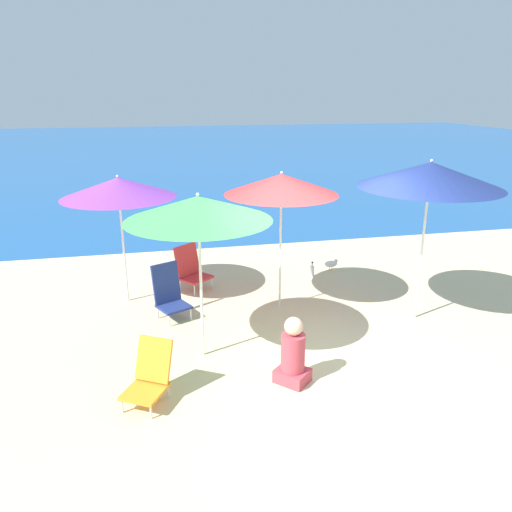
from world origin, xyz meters
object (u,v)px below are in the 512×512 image
at_px(beach_umbrella_green, 198,209).
at_px(water_bottle, 312,271).
at_px(beach_chair_red, 191,268).
at_px(person_seated_near, 293,355).
at_px(beach_chair_orange, 150,375).
at_px(beach_chair_navy, 169,293).
at_px(beach_umbrella_purple, 118,188).
at_px(beach_umbrella_navy, 430,175).
at_px(seagull, 331,264).
at_px(beach_umbrella_red, 281,184).

xyz_separation_m(beach_umbrella_green, water_bottle, (2.32, 2.47, -1.86)).
relative_size(beach_chair_red, person_seated_near, 0.92).
bearing_deg(beach_chair_red, water_bottle, -35.98).
xyz_separation_m(beach_chair_orange, person_seated_near, (1.66, 0.01, 0.04)).
bearing_deg(beach_chair_navy, beach_umbrella_purple, 104.71).
xyz_separation_m(beach_umbrella_purple, water_bottle, (3.34, 0.43, -1.78)).
bearing_deg(beach_chair_orange, beach_umbrella_navy, 48.43).
bearing_deg(person_seated_near, beach_chair_navy, 78.22).
bearing_deg(seagull, beach_umbrella_purple, -170.19).
bearing_deg(water_bottle, beach_umbrella_navy, -64.18).
height_order(beach_umbrella_green, person_seated_near, beach_umbrella_green).
bearing_deg(beach_umbrella_green, beach_chair_red, 88.43).
distance_m(beach_umbrella_red, beach_chair_navy, 2.35).
height_order(beach_umbrella_green, beach_chair_navy, beach_umbrella_green).
relative_size(beach_umbrella_navy, beach_umbrella_purple, 1.15).
xyz_separation_m(beach_umbrella_navy, beach_umbrella_green, (-3.30, -0.45, -0.22)).
bearing_deg(beach_chair_orange, beach_chair_navy, 111.35).
height_order(beach_umbrella_green, beach_chair_red, beach_umbrella_green).
bearing_deg(beach_chair_red, beach_umbrella_red, -78.41).
relative_size(beach_umbrella_purple, beach_chair_red, 2.69).
distance_m(beach_chair_orange, beach_chair_navy, 2.18).
relative_size(beach_chair_orange, person_seated_near, 0.83).
bearing_deg(beach_umbrella_red, beach_umbrella_navy, -23.29).
relative_size(beach_chair_orange, seagull, 2.58).
bearing_deg(beach_umbrella_green, person_seated_near, -41.94).
relative_size(beach_chair_orange, water_bottle, 2.44).
bearing_deg(beach_umbrella_purple, beach_chair_red, 16.36).
relative_size(beach_umbrella_green, seagull, 8.04).
bearing_deg(beach_umbrella_navy, beach_umbrella_purple, 159.71).
distance_m(beach_umbrella_navy, beach_umbrella_green, 3.34).
xyz_separation_m(beach_chair_red, person_seated_near, (0.90, -3.23, -0.02)).
bearing_deg(beach_umbrella_purple, beach_chair_navy, -49.62).
height_order(beach_umbrella_green, beach_umbrella_red, beach_umbrella_red).
bearing_deg(beach_umbrella_navy, beach_chair_navy, 167.30).
distance_m(beach_chair_red, beach_chair_orange, 3.33).
distance_m(beach_umbrella_red, beach_chair_red, 2.34).
height_order(water_bottle, seagull, water_bottle).
distance_m(beach_chair_orange, person_seated_near, 1.66).
distance_m(beach_umbrella_green, person_seated_near, 2.07).
xyz_separation_m(beach_umbrella_navy, water_bottle, (-0.98, 2.03, -2.07)).
xyz_separation_m(beach_umbrella_green, beach_chair_navy, (-0.36, 1.27, -1.58)).
distance_m(beach_chair_navy, water_bottle, 2.95).
height_order(beach_chair_navy, seagull, beach_chair_navy).
relative_size(beach_umbrella_navy, water_bottle, 8.46).
height_order(beach_chair_orange, water_bottle, beach_chair_orange).
bearing_deg(beach_umbrella_green, beach_chair_orange, -128.15).
bearing_deg(seagull, beach_chair_navy, -155.58).
height_order(beach_umbrella_green, beach_chair_orange, beach_umbrella_green).
bearing_deg(beach_chair_red, person_seated_near, -113.21).
distance_m(beach_umbrella_navy, beach_umbrella_red, 2.11).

